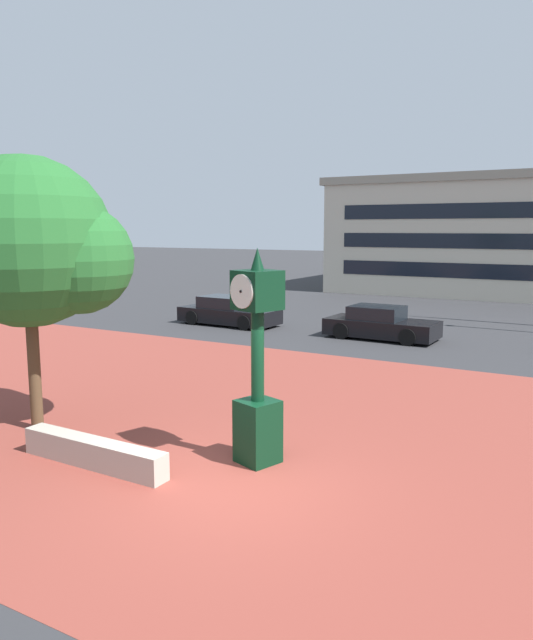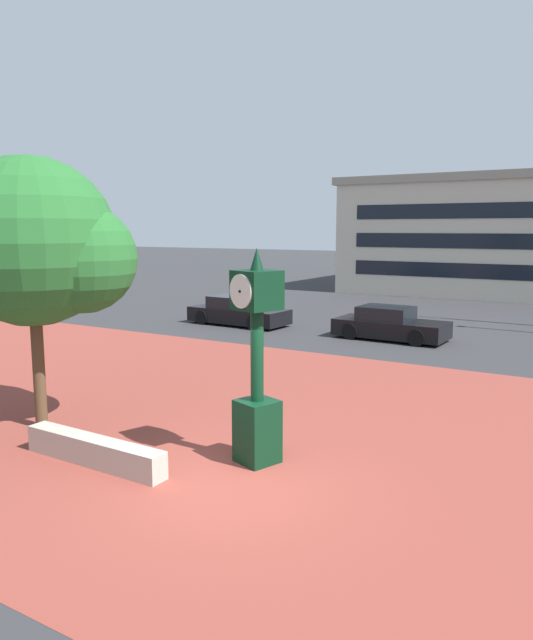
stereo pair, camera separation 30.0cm
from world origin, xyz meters
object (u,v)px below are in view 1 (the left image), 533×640
street_clock (258,370)px  car_street_far (228,312)px  car_street_near (380,324)px  plaza_tree (38,246)px

street_clock → car_street_far: size_ratio=0.85×
car_street_near → car_street_far: same height
car_street_far → car_street_near: bearing=93.2°
plaza_tree → car_street_far: bearing=107.6°
car_street_near → car_street_far: 7.08m
street_clock → plaza_tree: 5.38m
street_clock → car_street_near: 13.49m
plaza_tree → car_street_far: (-4.39, 13.83, -3.35)m
street_clock → car_street_far: street_clock is taller
car_street_near → car_street_far: bearing=-87.9°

